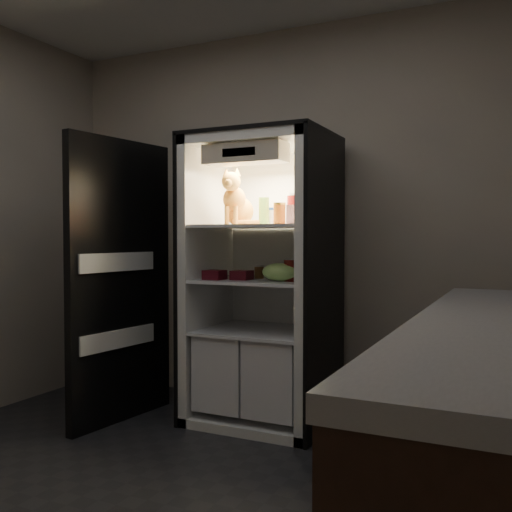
{
  "coord_description": "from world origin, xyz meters",
  "views": [
    {
      "loc": [
        1.57,
        -2.02,
        1.22
      ],
      "look_at": [
        -0.03,
        1.32,
        1.09
      ],
      "focal_mm": 40.0,
      "sensor_mm": 36.0,
      "label": 1
    }
  ],
  "objects_px": {
    "parmesan_shaker": "(264,211)",
    "pepper_jar": "(296,209)",
    "kitchen_counter": "(504,446)",
    "soda_can_c": "(290,270)",
    "mayo_tub": "(271,216)",
    "tabby_cat": "(237,204)",
    "berry_box_right": "(242,275)",
    "condiment_jar": "(259,272)",
    "soda_can_b": "(307,271)",
    "refrigerator": "(264,301)",
    "soda_can_a": "(298,270)",
    "salsa_jar": "(279,214)",
    "cream_carton": "(293,215)",
    "berry_box_left": "(215,275)",
    "grape_bag": "(280,272)"
  },
  "relations": [
    {
      "from": "parmesan_shaker",
      "to": "berry_box_left",
      "type": "height_order",
      "value": "parmesan_shaker"
    },
    {
      "from": "soda_can_b",
      "to": "grape_bag",
      "type": "relative_size",
      "value": 0.52
    },
    {
      "from": "soda_can_b",
      "to": "soda_can_c",
      "type": "bearing_deg",
      "value": -110.0
    },
    {
      "from": "salsa_jar",
      "to": "berry_box_left",
      "type": "bearing_deg",
      "value": -163.0
    },
    {
      "from": "tabby_cat",
      "to": "berry_box_right",
      "type": "height_order",
      "value": "tabby_cat"
    },
    {
      "from": "parmesan_shaker",
      "to": "grape_bag",
      "type": "relative_size",
      "value": 0.8
    },
    {
      "from": "parmesan_shaker",
      "to": "refrigerator",
      "type": "bearing_deg",
      "value": 114.31
    },
    {
      "from": "parmesan_shaker",
      "to": "soda_can_b",
      "type": "xyz_separation_m",
      "value": [
        0.29,
        0.02,
        -0.38
      ]
    },
    {
      "from": "parmesan_shaker",
      "to": "cream_carton",
      "type": "relative_size",
      "value": 1.53
    },
    {
      "from": "grape_bag",
      "to": "berry_box_left",
      "type": "height_order",
      "value": "grape_bag"
    },
    {
      "from": "refrigerator",
      "to": "berry_box_right",
      "type": "bearing_deg",
      "value": -112.95
    },
    {
      "from": "cream_carton",
      "to": "soda_can_a",
      "type": "xyz_separation_m",
      "value": [
        -0.06,
        0.24,
        -0.35
      ]
    },
    {
      "from": "kitchen_counter",
      "to": "condiment_jar",
      "type": "distance_m",
      "value": 1.98
    },
    {
      "from": "mayo_tub",
      "to": "parmesan_shaker",
      "type": "bearing_deg",
      "value": -101.6
    },
    {
      "from": "kitchen_counter",
      "to": "soda_can_c",
      "type": "distance_m",
      "value": 1.7
    },
    {
      "from": "mayo_tub",
      "to": "soda_can_b",
      "type": "distance_m",
      "value": 0.45
    },
    {
      "from": "parmesan_shaker",
      "to": "kitchen_counter",
      "type": "bearing_deg",
      "value": -37.81
    },
    {
      "from": "pepper_jar",
      "to": "soda_can_a",
      "type": "distance_m",
      "value": 0.4
    },
    {
      "from": "soda_can_b",
      "to": "soda_can_c",
      "type": "distance_m",
      "value": 0.16
    },
    {
      "from": "tabby_cat",
      "to": "salsa_jar",
      "type": "relative_size",
      "value": 2.71
    },
    {
      "from": "soda_can_b",
      "to": "berry_box_left",
      "type": "xyz_separation_m",
      "value": [
        -0.54,
        -0.23,
        -0.03
      ]
    },
    {
      "from": "parmesan_shaker",
      "to": "grape_bag",
      "type": "distance_m",
      "value": 0.45
    },
    {
      "from": "refrigerator",
      "to": "mayo_tub",
      "type": "bearing_deg",
      "value": 58.67
    },
    {
      "from": "pepper_jar",
      "to": "condiment_jar",
      "type": "xyz_separation_m",
      "value": [
        -0.24,
        -0.04,
        -0.41
      ]
    },
    {
      "from": "cream_carton",
      "to": "condiment_jar",
      "type": "height_order",
      "value": "cream_carton"
    },
    {
      "from": "soda_can_a",
      "to": "soda_can_b",
      "type": "bearing_deg",
      "value": -36.84
    },
    {
      "from": "mayo_tub",
      "to": "refrigerator",
      "type": "bearing_deg",
      "value": -121.33
    },
    {
      "from": "kitchen_counter",
      "to": "berry_box_right",
      "type": "relative_size",
      "value": 20.72
    },
    {
      "from": "kitchen_counter",
      "to": "refrigerator",
      "type": "bearing_deg",
      "value": 141.73
    },
    {
      "from": "berry_box_right",
      "to": "condiment_jar",
      "type": "bearing_deg",
      "value": 69.1
    },
    {
      "from": "soda_can_c",
      "to": "berry_box_right",
      "type": "relative_size",
      "value": 1.17
    },
    {
      "from": "tabby_cat",
      "to": "berry_box_left",
      "type": "distance_m",
      "value": 0.5
    },
    {
      "from": "cream_carton",
      "to": "grape_bag",
      "type": "bearing_deg",
      "value": 175.75
    },
    {
      "from": "kitchen_counter",
      "to": "condiment_jar",
      "type": "bearing_deg",
      "value": 142.85
    },
    {
      "from": "mayo_tub",
      "to": "berry_box_right",
      "type": "distance_m",
      "value": 0.45
    },
    {
      "from": "mayo_tub",
      "to": "pepper_jar",
      "type": "xyz_separation_m",
      "value": [
        0.19,
        -0.04,
        0.04
      ]
    },
    {
      "from": "parmesan_shaker",
      "to": "mayo_tub",
      "type": "xyz_separation_m",
      "value": [
        0.02,
        0.08,
        -0.03
      ]
    },
    {
      "from": "tabby_cat",
      "to": "grape_bag",
      "type": "distance_m",
      "value": 0.57
    },
    {
      "from": "pepper_jar",
      "to": "soda_can_b",
      "type": "xyz_separation_m",
      "value": [
        0.08,
        -0.03,
        -0.39
      ]
    },
    {
      "from": "parmesan_shaker",
      "to": "soda_can_b",
      "type": "bearing_deg",
      "value": 3.19
    },
    {
      "from": "soda_can_b",
      "to": "berry_box_left",
      "type": "relative_size",
      "value": 0.96
    },
    {
      "from": "salsa_jar",
      "to": "berry_box_left",
      "type": "relative_size",
      "value": 1.13
    },
    {
      "from": "tabby_cat",
      "to": "berry_box_right",
      "type": "xyz_separation_m",
      "value": [
        0.09,
        -0.11,
        -0.46
      ]
    },
    {
      "from": "mayo_tub",
      "to": "soda_can_c",
      "type": "xyz_separation_m",
      "value": [
        0.22,
        -0.21,
        -0.34
      ]
    },
    {
      "from": "parmesan_shaker",
      "to": "salsa_jar",
      "type": "height_order",
      "value": "parmesan_shaker"
    },
    {
      "from": "refrigerator",
      "to": "tabby_cat",
      "type": "height_order",
      "value": "refrigerator"
    },
    {
      "from": "kitchen_counter",
      "to": "soda_can_c",
      "type": "relative_size",
      "value": 17.71
    },
    {
      "from": "refrigerator",
      "to": "soda_can_a",
      "type": "relative_size",
      "value": 17.16
    },
    {
      "from": "parmesan_shaker",
      "to": "pepper_jar",
      "type": "height_order",
      "value": "pepper_jar"
    },
    {
      "from": "cream_carton",
      "to": "soda_can_a",
      "type": "height_order",
      "value": "cream_carton"
    }
  ]
}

